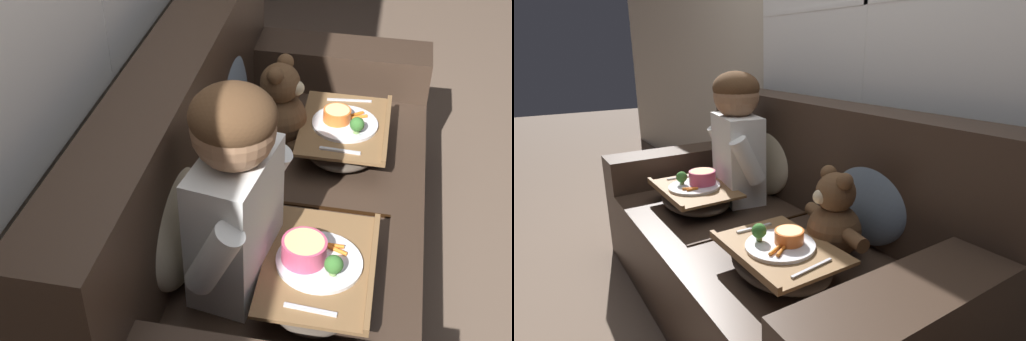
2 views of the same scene
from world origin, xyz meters
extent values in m
plane|color=brown|center=(0.00, 0.00, 0.00)|extent=(14.00, 14.00, 0.00)
cube|color=#38281E|center=(0.00, 0.00, 0.20)|extent=(1.91, 0.94, 0.41)
cube|color=#38281E|center=(0.00, 0.36, 0.66)|extent=(1.91, 0.22, 0.52)
cube|color=#38281E|center=(0.84, 0.00, 0.50)|extent=(0.22, 0.94, 0.18)
cube|color=black|center=(0.00, -0.02, 0.41)|extent=(0.01, 0.68, 0.01)
ellipsoid|color=#C1B293|center=(-0.37, 0.28, 0.61)|extent=(0.43, 0.21, 0.45)
ellipsoid|color=slate|center=(0.37, 0.28, 0.61)|extent=(0.40, 0.19, 0.41)
cube|color=white|center=(-0.37, 0.08, 0.62)|extent=(0.35, 0.23, 0.44)
sphere|color=#936B4C|center=(-0.37, 0.08, 0.94)|extent=(0.23, 0.23, 0.23)
ellipsoid|color=#4C331E|center=(-0.37, 0.08, 0.98)|extent=(0.23, 0.23, 0.16)
cylinder|color=white|center=(-0.55, 0.09, 0.66)|extent=(0.11, 0.18, 0.24)
cylinder|color=white|center=(-0.18, 0.03, 0.66)|extent=(0.11, 0.18, 0.24)
sphere|color=brown|center=(0.37, 0.08, 0.51)|extent=(0.20, 0.20, 0.20)
sphere|color=brown|center=(0.37, 0.08, 0.66)|extent=(0.15, 0.15, 0.15)
sphere|color=brown|center=(0.31, 0.09, 0.71)|extent=(0.06, 0.06, 0.06)
sphere|color=brown|center=(0.42, 0.07, 0.71)|extent=(0.06, 0.06, 0.06)
sphere|color=beige|center=(0.35, 0.01, 0.65)|extent=(0.05, 0.05, 0.05)
sphere|color=black|center=(0.35, 0.00, 0.65)|extent=(0.02, 0.02, 0.02)
cylinder|color=brown|center=(0.24, 0.10, 0.53)|extent=(0.11, 0.07, 0.05)
cylinder|color=brown|center=(0.50, 0.05, 0.53)|extent=(0.11, 0.07, 0.05)
cylinder|color=brown|center=(0.30, -0.01, 0.43)|extent=(0.07, 0.10, 0.05)
cylinder|color=brown|center=(0.39, -0.03, 0.43)|extent=(0.07, 0.10, 0.05)
ellipsoid|color=#473D33|center=(-0.37, -0.17, 0.45)|extent=(0.45, 0.31, 0.09)
cube|color=brown|center=(-0.37, -0.17, 0.50)|extent=(0.47, 0.32, 0.01)
cube|color=brown|center=(-0.37, -0.32, 0.52)|extent=(0.47, 0.02, 0.02)
cylinder|color=silver|center=(-0.37, -0.17, 0.51)|extent=(0.25, 0.25, 0.01)
cylinder|color=#D64C70|center=(-0.37, -0.12, 0.55)|extent=(0.13, 0.13, 0.07)
cylinder|color=#E5D189|center=(-0.37, -0.12, 0.58)|extent=(0.11, 0.11, 0.01)
sphere|color=#38702D|center=(-0.41, -0.21, 0.56)|extent=(0.05, 0.05, 0.05)
cylinder|color=#7A9E56|center=(-0.41, -0.21, 0.53)|extent=(0.02, 0.02, 0.02)
cylinder|color=orange|center=(-0.32, -0.21, 0.53)|extent=(0.03, 0.06, 0.01)
cylinder|color=orange|center=(-0.30, -0.20, 0.53)|extent=(0.01, 0.05, 0.01)
cube|color=silver|center=(-0.55, -0.17, 0.51)|extent=(0.02, 0.14, 0.01)
ellipsoid|color=#473D33|center=(0.37, -0.17, 0.45)|extent=(0.42, 0.31, 0.09)
cube|color=brown|center=(0.37, -0.17, 0.50)|extent=(0.44, 0.32, 0.01)
cube|color=brown|center=(0.37, -0.32, 0.52)|extent=(0.44, 0.02, 0.02)
cylinder|color=silver|center=(0.37, -0.17, 0.51)|extent=(0.24, 0.24, 0.01)
cylinder|color=orange|center=(0.37, -0.13, 0.54)|extent=(0.10, 0.10, 0.05)
cylinder|color=#E5D189|center=(0.37, -0.13, 0.56)|extent=(0.09, 0.09, 0.01)
sphere|color=#38702D|center=(0.31, -0.21, 0.56)|extent=(0.05, 0.05, 0.05)
cylinder|color=#7A9E56|center=(0.31, -0.21, 0.53)|extent=(0.02, 0.02, 0.02)
cylinder|color=orange|center=(0.40, -0.21, 0.53)|extent=(0.04, 0.07, 0.01)
cylinder|color=orange|center=(0.42, -0.20, 0.53)|extent=(0.05, 0.06, 0.01)
cube|color=silver|center=(0.20, -0.17, 0.51)|extent=(0.02, 0.14, 0.01)
cube|color=silver|center=(0.54, -0.17, 0.51)|extent=(0.03, 0.17, 0.01)
camera|label=1|loc=(-1.84, -0.28, 1.95)|focal=50.00mm
camera|label=2|loc=(1.37, -0.87, 1.15)|focal=28.00mm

